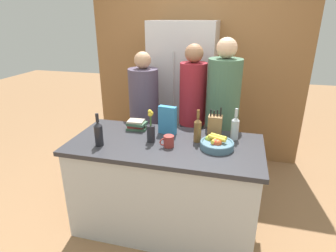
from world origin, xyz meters
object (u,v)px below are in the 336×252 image
(bottle_oil, at_px, (235,127))
(person_in_red_tee, at_px, (222,113))
(coffee_mug, at_px, (168,141))
(person_at_sink, at_px, (144,113))
(cereal_box, at_px, (167,120))
(bottle_vinegar, at_px, (99,133))
(refrigerator, at_px, (183,97))
(fruit_bowl, at_px, (217,144))
(flower_vase, at_px, (151,129))
(book_stack, at_px, (137,125))
(bottle_wine, at_px, (198,129))
(knife_block, at_px, (215,126))
(person_in_blue, at_px, (192,110))

(bottle_oil, relative_size, person_in_red_tee, 0.17)
(coffee_mug, xyz_separation_m, person_in_red_tee, (0.40, 0.75, 0.05))
(person_at_sink, height_order, person_in_red_tee, person_in_red_tee)
(cereal_box, bearing_deg, bottle_vinegar, -141.26)
(refrigerator, height_order, person_at_sink, refrigerator)
(fruit_bowl, height_order, flower_vase, flower_vase)
(cereal_box, xyz_separation_m, person_at_sink, (-0.41, 0.52, -0.14))
(person_in_red_tee, bearing_deg, fruit_bowl, -102.02)
(flower_vase, xyz_separation_m, book_stack, (-0.23, 0.24, -0.07))
(person_at_sink, bearing_deg, bottle_oil, -5.15)
(fruit_bowl, relative_size, bottle_wine, 0.96)
(refrigerator, xyz_separation_m, bottle_oil, (0.70, -1.09, 0.06))
(refrigerator, distance_m, bottle_wine, 1.29)
(bottle_oil, distance_m, bottle_vinegar, 1.21)
(knife_block, bearing_deg, person_in_red_tee, 85.22)
(bottle_vinegar, height_order, person_in_blue, person_in_blue)
(cereal_box, xyz_separation_m, person_in_blue, (0.14, 0.55, -0.07))
(cereal_box, distance_m, person_in_red_tee, 0.67)
(bottle_oil, relative_size, bottle_vinegar, 1.01)
(flower_vase, relative_size, person_in_blue, 0.18)
(flower_vase, bearing_deg, book_stack, 133.39)
(cereal_box, distance_m, person_at_sink, 0.67)
(bottle_wine, bearing_deg, knife_block, 50.17)
(fruit_bowl, xyz_separation_m, cereal_box, (-0.49, 0.21, 0.09))
(refrigerator, height_order, cereal_box, refrigerator)
(cereal_box, relative_size, book_stack, 1.30)
(bottle_wine, relative_size, person_in_red_tee, 0.17)
(bottle_oil, bearing_deg, book_stack, 179.89)
(flower_vase, distance_m, person_in_red_tee, 0.89)
(person_at_sink, bearing_deg, person_in_blue, 23.58)
(fruit_bowl, relative_size, knife_block, 1.03)
(bottle_vinegar, xyz_separation_m, person_at_sink, (0.09, 0.92, -0.12))
(knife_block, distance_m, person_at_sink, 0.98)
(book_stack, height_order, bottle_vinegar, bottle_vinegar)
(refrigerator, xyz_separation_m, person_in_blue, (0.22, -0.57, 0.01))
(book_stack, xyz_separation_m, person_in_red_tee, (0.80, 0.44, 0.05))
(book_stack, distance_m, person_at_sink, 0.50)
(cereal_box, xyz_separation_m, book_stack, (-0.32, 0.02, -0.09))
(bottle_oil, bearing_deg, cereal_box, -178.23)
(flower_vase, relative_size, bottle_vinegar, 1.03)
(flower_vase, distance_m, bottle_oil, 0.76)
(bottle_vinegar, bearing_deg, cereal_box, 38.74)
(book_stack, relative_size, bottle_oil, 0.70)
(knife_block, height_order, person_in_red_tee, person_in_red_tee)
(cereal_box, height_order, bottle_wine, bottle_wine)
(fruit_bowl, xyz_separation_m, person_at_sink, (-0.90, 0.73, -0.04))
(flower_vase, height_order, bottle_wine, flower_vase)
(flower_vase, bearing_deg, knife_block, 26.57)
(bottle_wine, bearing_deg, refrigerator, 107.27)
(flower_vase, bearing_deg, bottle_vinegar, -155.41)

